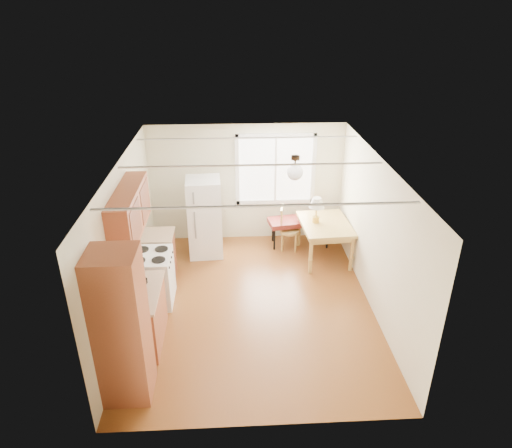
{
  "coord_description": "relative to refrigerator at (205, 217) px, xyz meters",
  "views": [
    {
      "loc": [
        -0.3,
        -6.41,
        4.64
      ],
      "look_at": [
        0.1,
        0.76,
        1.15
      ],
      "focal_mm": 32.0,
      "sensor_mm": 36.0,
      "label": 1
    }
  ],
  "objects": [
    {
      "name": "window_unit",
      "position": [
        1.46,
        0.65,
        0.75
      ],
      "size": [
        1.64,
        0.05,
        1.51
      ],
      "color": "white",
      "rests_on": "room_shell"
    },
    {
      "name": "coffee_maker",
      "position": [
        -0.86,
        -2.56,
        0.24
      ],
      "size": [
        0.27,
        0.31,
        0.4
      ],
      "rotation": [
        0.0,
        0.0,
        -0.33
      ],
      "color": "black",
      "rests_on": "kitchen_run"
    },
    {
      "name": "pendant_light",
      "position": [
        1.56,
        -1.43,
        1.43
      ],
      "size": [
        0.26,
        0.26,
        0.4
      ],
      "color": "black",
      "rests_on": "room_shell"
    },
    {
      "name": "dining_table",
      "position": [
        2.36,
        -0.32,
        -0.13
      ],
      "size": [
        1.0,
        1.29,
        0.77
      ],
      "rotation": [
        0.0,
        0.0,
        0.06
      ],
      "color": "#AF8B43",
      "rests_on": "ground"
    },
    {
      "name": "table_lamp",
      "position": [
        2.18,
        -0.28,
        0.34
      ],
      "size": [
        0.3,
        0.3,
        0.51
      ],
      "rotation": [
        0.0,
        0.0,
        -0.2
      ],
      "color": "#B8963B",
      "rests_on": "dining_table"
    },
    {
      "name": "kettle",
      "position": [
        -0.9,
        -2.65,
        0.19
      ],
      "size": [
        0.12,
        0.12,
        0.23
      ],
      "color": "red",
      "rests_on": "kitchen_run"
    },
    {
      "name": "room_shell",
      "position": [
        0.86,
        -1.83,
        0.45
      ],
      "size": [
        4.6,
        5.6,
        2.62
      ],
      "color": "#5D2F13",
      "rests_on": "ground"
    },
    {
      "name": "refrigerator",
      "position": [
        0.0,
        0.0,
        0.0
      ],
      "size": [
        0.7,
        0.71,
        1.61
      ],
      "rotation": [
        0.0,
        0.0,
        0.06
      ],
      "color": "white",
      "rests_on": "ground"
    },
    {
      "name": "chair",
      "position": [
        1.63,
        0.09,
        -0.27
      ],
      "size": [
        0.43,
        0.42,
        0.93
      ],
      "rotation": [
        0.0,
        0.0,
        -0.17
      ],
      "color": "#AF8B43",
      "rests_on": "ground"
    },
    {
      "name": "bench",
      "position": [
        1.96,
        0.25,
        -0.26
      ],
      "size": [
        1.38,
        0.7,
        0.61
      ],
      "rotation": [
        0.0,
        0.0,
        0.17
      ],
      "color": "maroon",
      "rests_on": "ground"
    },
    {
      "name": "kitchen_run",
      "position": [
        -0.85,
        -2.46,
        0.04
      ],
      "size": [
        0.65,
        3.4,
        2.2
      ],
      "color": "brown",
      "rests_on": "ground"
    }
  ]
}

